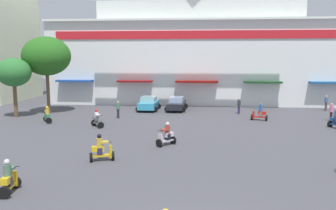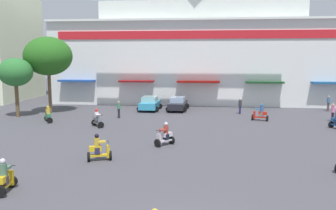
{
  "view_description": "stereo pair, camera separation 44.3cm",
  "coord_description": "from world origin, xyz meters",
  "px_view_note": "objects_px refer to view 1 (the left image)",
  "views": [
    {
      "loc": [
        0.29,
        -10.44,
        5.82
      ],
      "look_at": [
        -2.37,
        18.18,
        1.78
      ],
      "focal_mm": 37.3,
      "sensor_mm": 36.0,
      "label": 1
    },
    {
      "loc": [
        0.73,
        -10.4,
        5.82
      ],
      "look_at": [
        -2.37,
        18.18,
        1.78
      ],
      "focal_mm": 37.3,
      "sensor_mm": 36.0,
      "label": 2
    }
  ],
  "objects_px": {
    "scooter_rider_7": "(97,120)",
    "pedestrian_1": "(118,109)",
    "pedestrian_0": "(239,105)",
    "scooter_rider_8": "(166,136)",
    "pedestrian_2": "(331,111)",
    "plaza_tree_0": "(46,56)",
    "plaza_tree_2": "(14,73)",
    "scooter_rider_9": "(260,113)",
    "parked_car_0": "(149,103)",
    "scooter_rider_4": "(47,116)",
    "scooter_rider_2": "(101,150)",
    "parked_car_1": "(177,104)",
    "scooter_rider_3": "(9,179)",
    "pedestrian_3": "(326,102)"
  },
  "relations": [
    {
      "from": "plaza_tree_2",
      "to": "scooter_rider_9",
      "type": "relative_size",
      "value": 3.61
    },
    {
      "from": "scooter_rider_9",
      "to": "parked_car_0",
      "type": "bearing_deg",
      "value": 155.76
    },
    {
      "from": "scooter_rider_3",
      "to": "parked_car_1",
      "type": "bearing_deg",
      "value": 76.81
    },
    {
      "from": "pedestrian_2",
      "to": "scooter_rider_7",
      "type": "bearing_deg",
      "value": -167.23
    },
    {
      "from": "plaza_tree_0",
      "to": "scooter_rider_2",
      "type": "distance_m",
      "value": 19.32
    },
    {
      "from": "scooter_rider_2",
      "to": "pedestrian_3",
      "type": "relative_size",
      "value": 0.94
    },
    {
      "from": "plaza_tree_0",
      "to": "scooter_rider_4",
      "type": "relative_size",
      "value": 5.24
    },
    {
      "from": "plaza_tree_0",
      "to": "scooter_rider_3",
      "type": "height_order",
      "value": "plaza_tree_0"
    },
    {
      "from": "scooter_rider_2",
      "to": "pedestrian_0",
      "type": "xyz_separation_m",
      "value": [
        9.37,
        17.07,
        0.28
      ]
    },
    {
      "from": "plaza_tree_2",
      "to": "scooter_rider_2",
      "type": "height_order",
      "value": "plaza_tree_2"
    },
    {
      "from": "scooter_rider_3",
      "to": "pedestrian_1",
      "type": "relative_size",
      "value": 0.96
    },
    {
      "from": "pedestrian_0",
      "to": "scooter_rider_7",
      "type": "bearing_deg",
      "value": -147.46
    },
    {
      "from": "scooter_rider_7",
      "to": "pedestrian_1",
      "type": "distance_m",
      "value": 4.34
    },
    {
      "from": "plaza_tree_2",
      "to": "scooter_rider_8",
      "type": "relative_size",
      "value": 3.64
    },
    {
      "from": "plaza_tree_0",
      "to": "scooter_rider_7",
      "type": "distance_m",
      "value": 10.89
    },
    {
      "from": "pedestrian_0",
      "to": "pedestrian_1",
      "type": "bearing_deg",
      "value": -162.66
    },
    {
      "from": "pedestrian_1",
      "to": "scooter_rider_3",
      "type": "bearing_deg",
      "value": -91.1
    },
    {
      "from": "parked_car_1",
      "to": "scooter_rider_8",
      "type": "xyz_separation_m",
      "value": [
        0.36,
        -14.94,
        -0.09
      ]
    },
    {
      "from": "plaza_tree_0",
      "to": "scooter_rider_7",
      "type": "bearing_deg",
      "value": -42.78
    },
    {
      "from": "scooter_rider_8",
      "to": "scooter_rider_4",
      "type": "bearing_deg",
      "value": 148.21
    },
    {
      "from": "plaza_tree_2",
      "to": "scooter_rider_3",
      "type": "bearing_deg",
      "value": -62.09
    },
    {
      "from": "scooter_rider_2",
      "to": "pedestrian_0",
      "type": "distance_m",
      "value": 19.48
    },
    {
      "from": "parked_car_1",
      "to": "scooter_rider_3",
      "type": "height_order",
      "value": "scooter_rider_3"
    },
    {
      "from": "pedestrian_2",
      "to": "scooter_rider_9",
      "type": "bearing_deg",
      "value": -177.43
    },
    {
      "from": "scooter_rider_4",
      "to": "scooter_rider_8",
      "type": "bearing_deg",
      "value": -31.79
    },
    {
      "from": "pedestrian_1",
      "to": "pedestrian_2",
      "type": "height_order",
      "value": "pedestrian_2"
    },
    {
      "from": "scooter_rider_2",
      "to": "pedestrian_1",
      "type": "height_order",
      "value": "pedestrian_1"
    },
    {
      "from": "scooter_rider_3",
      "to": "pedestrian_1",
      "type": "distance_m",
      "value": 18.36
    },
    {
      "from": "plaza_tree_0",
      "to": "parked_car_0",
      "type": "bearing_deg",
      "value": 15.24
    },
    {
      "from": "scooter_rider_7",
      "to": "pedestrian_1",
      "type": "bearing_deg",
      "value": 80.13
    },
    {
      "from": "pedestrian_0",
      "to": "scooter_rider_8",
      "type": "bearing_deg",
      "value": -114.59
    },
    {
      "from": "scooter_rider_4",
      "to": "pedestrian_1",
      "type": "bearing_deg",
      "value": 25.67
    },
    {
      "from": "plaza_tree_2",
      "to": "scooter_rider_7",
      "type": "height_order",
      "value": "plaza_tree_2"
    },
    {
      "from": "scooter_rider_7",
      "to": "scooter_rider_2",
      "type": "bearing_deg",
      "value": -71.9
    },
    {
      "from": "scooter_rider_8",
      "to": "pedestrian_2",
      "type": "distance_m",
      "value": 17.17
    },
    {
      "from": "pedestrian_2",
      "to": "scooter_rider_8",
      "type": "bearing_deg",
      "value": -144.31
    },
    {
      "from": "plaza_tree_0",
      "to": "pedestrian_2",
      "type": "height_order",
      "value": "plaza_tree_0"
    },
    {
      "from": "scooter_rider_7",
      "to": "pedestrian_0",
      "type": "bearing_deg",
      "value": 32.54
    },
    {
      "from": "pedestrian_1",
      "to": "pedestrian_2",
      "type": "xyz_separation_m",
      "value": [
        19.48,
        0.32,
        0.01
      ]
    },
    {
      "from": "scooter_rider_8",
      "to": "pedestrian_1",
      "type": "relative_size",
      "value": 0.96
    },
    {
      "from": "scooter_rider_7",
      "to": "pedestrian_1",
      "type": "relative_size",
      "value": 0.92
    },
    {
      "from": "scooter_rider_4",
      "to": "plaza_tree_0",
      "type": "bearing_deg",
      "value": 112.67
    },
    {
      "from": "plaza_tree_2",
      "to": "scooter_rider_7",
      "type": "relative_size",
      "value": 3.8
    },
    {
      "from": "plaza_tree_2",
      "to": "pedestrian_2",
      "type": "xyz_separation_m",
      "value": [
        29.34,
        0.72,
        -3.34
      ]
    },
    {
      "from": "pedestrian_0",
      "to": "scooter_rider_2",
      "type": "bearing_deg",
      "value": -118.77
    },
    {
      "from": "parked_car_0",
      "to": "scooter_rider_2",
      "type": "height_order",
      "value": "scooter_rider_2"
    },
    {
      "from": "scooter_rider_4",
      "to": "scooter_rider_8",
      "type": "relative_size",
      "value": 0.95
    },
    {
      "from": "plaza_tree_0",
      "to": "plaza_tree_2",
      "type": "relative_size",
      "value": 1.37
    },
    {
      "from": "plaza_tree_2",
      "to": "pedestrian_0",
      "type": "bearing_deg",
      "value": 10.61
    },
    {
      "from": "plaza_tree_0",
      "to": "scooter_rider_3",
      "type": "distance_m",
      "value": 22.49
    }
  ]
}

